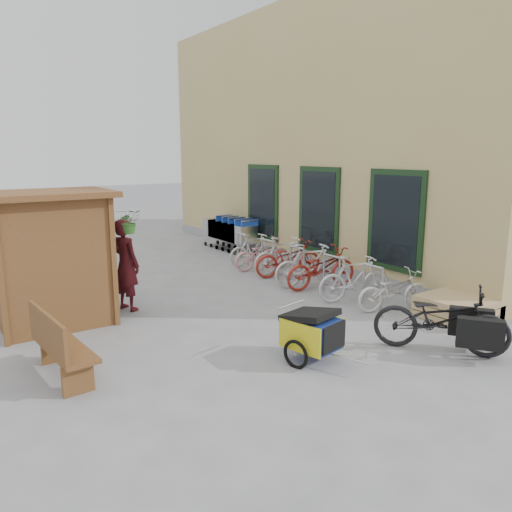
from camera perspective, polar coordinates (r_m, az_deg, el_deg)
ground at (r=8.89m, az=2.81°, el=-8.34°), size 80.00×80.00×0.00m
building at (r=16.05m, az=12.04°, el=13.08°), size 6.07×13.00×7.00m
kiosk at (r=9.41m, az=-22.95°, el=1.65°), size 2.49×1.65×2.40m
bike_rack at (r=11.93m, az=4.71°, el=-0.55°), size 0.05×5.35×0.86m
pallet_stack at (r=10.03m, az=21.76°, el=-5.58°), size 1.00×1.20×0.40m
bench at (r=7.39m, az=-21.66°, el=-9.37°), size 0.57×1.55×0.96m
shopping_carts at (r=15.77m, az=-3.12°, el=2.95°), size 0.62×2.45×1.11m
child_trailer at (r=7.53m, az=6.44°, el=-8.51°), size 0.90×1.42×0.82m
cargo_bike at (r=8.27m, az=20.58°, el=-6.82°), size 1.75×2.04×1.06m
person_kiosk at (r=10.03m, az=-14.65°, el=-0.98°), size 0.63×0.77×1.81m
bike_0 at (r=10.16m, az=15.42°, el=-3.79°), size 1.63×0.96×0.81m
bike_1 at (r=10.54m, az=11.22°, el=-2.54°), size 1.69×0.93×0.98m
bike_2 at (r=11.44m, az=7.46°, el=-1.35°), size 1.88×0.85×0.95m
bike_3 at (r=11.51m, az=6.13°, el=-1.07°), size 1.76×0.95×1.02m
bike_4 at (r=12.46m, az=3.71°, el=-0.27°), size 1.84×1.00×0.92m
bike_5 at (r=12.63m, az=3.19°, el=0.03°), size 1.68×0.77×0.98m
bike_6 at (r=13.15m, az=0.76°, el=0.22°), size 1.66×0.75×0.84m
bike_7 at (r=13.68m, az=-0.34°, el=0.76°), size 1.48×0.46×0.88m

